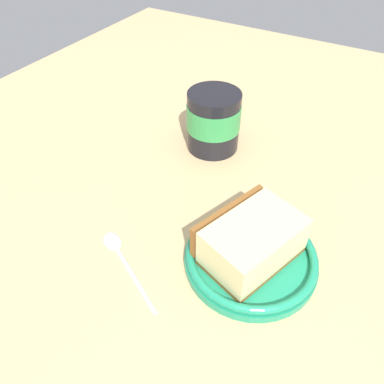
{
  "coord_description": "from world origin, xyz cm",
  "views": [
    {
      "loc": [
        -32.65,
        -7.55,
        35.28
      ],
      "look_at": [
        -2.44,
        10.05,
        3.0
      ],
      "focal_mm": 35.52,
      "sensor_mm": 36.0,
      "label": 1
    }
  ],
  "objects_px": {
    "cake_slice": "(249,240)",
    "small_plate": "(249,256)",
    "tea_mug": "(214,119)",
    "teaspoon": "(119,251)"
  },
  "relations": [
    {
      "from": "tea_mug",
      "to": "cake_slice",
      "type": "bearing_deg",
      "value": -142.23
    },
    {
      "from": "cake_slice",
      "to": "teaspoon",
      "type": "bearing_deg",
      "value": 116.38
    },
    {
      "from": "small_plate",
      "to": "cake_slice",
      "type": "bearing_deg",
      "value": 70.95
    },
    {
      "from": "cake_slice",
      "to": "small_plate",
      "type": "bearing_deg",
      "value": -109.05
    },
    {
      "from": "small_plate",
      "to": "teaspoon",
      "type": "bearing_deg",
      "value": 115.65
    },
    {
      "from": "small_plate",
      "to": "tea_mug",
      "type": "distance_m",
      "value": 0.23
    },
    {
      "from": "small_plate",
      "to": "tea_mug",
      "type": "height_order",
      "value": "tea_mug"
    },
    {
      "from": "small_plate",
      "to": "tea_mug",
      "type": "bearing_deg",
      "value": 38.14
    },
    {
      "from": "cake_slice",
      "to": "teaspoon",
      "type": "relative_size",
      "value": 1.05
    },
    {
      "from": "tea_mug",
      "to": "teaspoon",
      "type": "bearing_deg",
      "value": -178.44
    }
  ]
}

